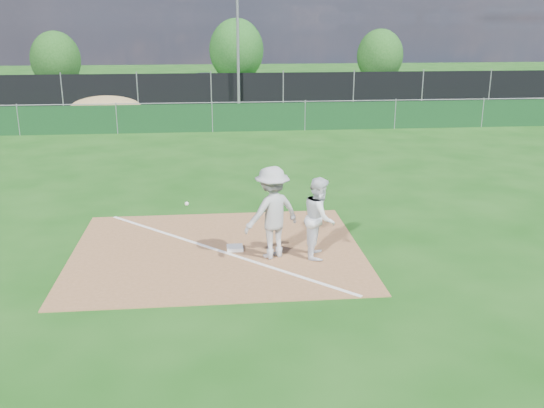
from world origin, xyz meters
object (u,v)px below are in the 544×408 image
Objects in this scene: tree_right at (380,56)px; tree_mid at (236,50)px; car_mid at (213,86)px; tree_left at (56,60)px; car_right at (295,84)px; light_pole at (238,31)px; runner at (320,217)px; play_at_first at (272,213)px; car_left at (128,85)px; first_base at (235,248)px.

tree_mid is at bearing 172.83° from tree_right.
car_mid is 1.13× the size of tree_left.
car_right is 1.19× the size of tree_right.
light_pole is at bearing 124.64° from car_right.
tree_right reaches higher than runner.
runner is 34.58m from tree_right.
tree_left is 0.98× the size of tree_right.
play_at_first is (-0.40, -22.15, -3.04)m from light_pole.
runner is at bearing -0.73° from play_at_first.
tree_right is (11.27, 32.98, 1.08)m from play_at_first.
car_right is 9.43m from tree_right.
tree_mid is (12.31, 2.65, 0.42)m from tree_left.
tree_left reaches higher than car_right.
tree_mid reaches higher than tree_left.
tree_mid reaches higher than play_at_first.
light_pole reaches higher than tree_left.
light_pole is 1.81× the size of car_mid.
light_pole is 6.92m from car_right.
tree_mid reaches higher than car_left.
car_mid is at bearing -96.41° from car_left.
first_base is 0.08× the size of tree_right.
light_pole is 2.05× the size of tree_left.
light_pole reaches higher than car_left.
runner is at bearing -68.56° from tree_left.
tree_right is (10.87, 10.83, -1.96)m from light_pole.
play_at_first is at bearing -91.41° from tree_mid.
car_right is at bearing 81.14° from play_at_first.
car_right is (4.93, 26.43, 0.64)m from first_base.
tree_mid is at bearing 88.59° from play_at_first.
play_at_first reaches higher than car_mid.
first_base is at bearing 86.54° from runner.
first_base is 0.09× the size of tree_left.
runner reaches higher than car_right.
light_pole reaches higher than play_at_first.
first_base is at bearing -93.00° from light_pole.
car_mid is at bearing -102.88° from tree_mid.
light_pole is at bearing -122.81° from car_left.
first_base is 34.72m from tree_right.
first_base is at bearing -71.01° from tree_left.
car_mid is at bearing 81.14° from car_right.
car_mid reaches higher than car_left.
tree_left reaches higher than car_left.
tree_mid reaches higher than car_mid.
tree_left is at bearing 109.92° from play_at_first.
tree_mid reaches higher than car_right.
tree_left is (-10.46, 5.46, 1.27)m from car_mid.
tree_right reaches higher than car_mid.
tree_right reaches higher than car_left.
car_mid is at bearing -27.58° from tree_left.
play_at_first is 0.61× the size of tree_right.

